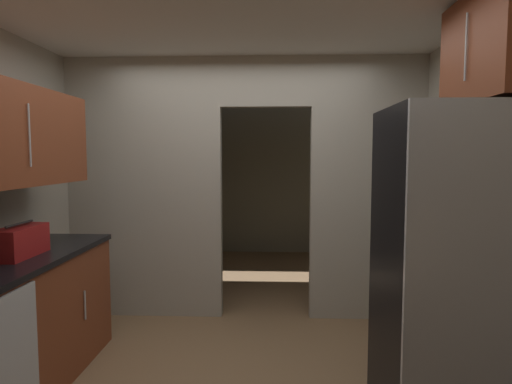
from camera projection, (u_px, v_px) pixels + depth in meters
The scene contains 9 objects.
kitchen_overhead_slab at pixel (234, 21), 3.19m from camera, with size 3.91×6.89×0.06m, color silver.
kitchen_partition at pixel (238, 183), 4.30m from camera, with size 3.51×0.12×2.57m.
adjoining_room_shell at pixel (254, 179), 6.34m from camera, with size 3.51×3.03×2.57m.
refrigerator at pixel (452, 273), 2.49m from camera, with size 0.76×0.79×1.89m.
lower_cabinet_run at pixel (11, 330), 2.86m from camera, with size 0.64×1.91×0.94m.
dishwasher at pixel (8, 376), 2.32m from camera, with size 0.02×0.56×0.88m.
upper_cabinet_counterside at pixel (2, 135), 2.76m from camera, with size 0.36×1.72×0.66m.
upper_cabinet_fridgeside at pixel (498, 47), 2.47m from camera, with size 0.36×0.84×0.63m.
boombox at pixel (20, 242), 2.91m from camera, with size 0.19×0.43×0.23m.
Camera 1 is at (0.30, -2.84, 1.61)m, focal length 30.46 mm.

